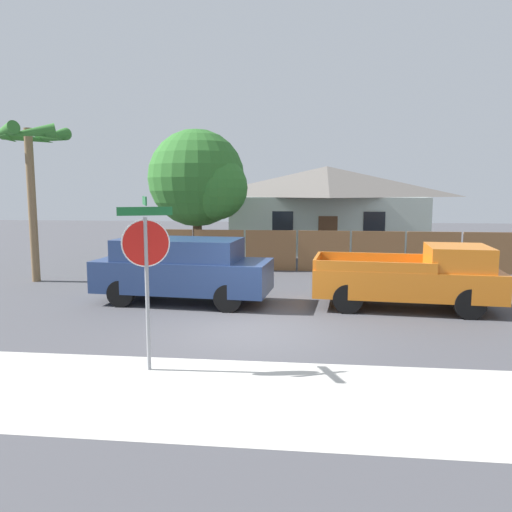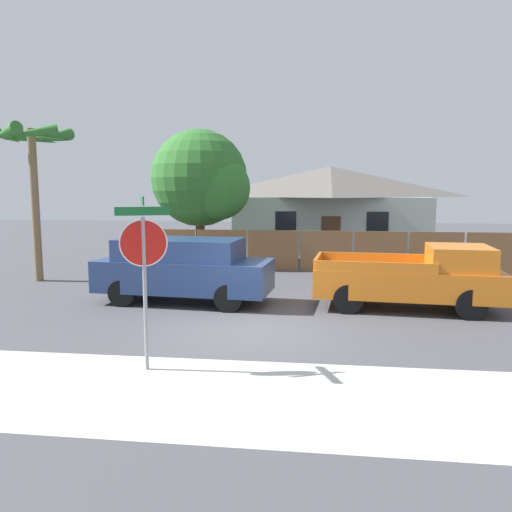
{
  "view_description": "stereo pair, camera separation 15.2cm",
  "coord_description": "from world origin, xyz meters",
  "px_view_note": "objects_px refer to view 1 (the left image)",
  "views": [
    {
      "loc": [
        1.4,
        -11.02,
        3.21
      ],
      "look_at": [
        0.04,
        1.11,
        1.6
      ],
      "focal_mm": 35.0,
      "sensor_mm": 36.0,
      "label": 1
    },
    {
      "loc": [
        1.56,
        -11.0,
        3.21
      ],
      "look_at": [
        0.04,
        1.11,
        1.6
      ],
      "focal_mm": 35.0,
      "sensor_mm": 36.0,
      "label": 2
    }
  ],
  "objects_px": {
    "red_suv": "(182,268)",
    "palm_tree": "(29,148)",
    "oak_tree": "(201,180)",
    "orange_pickup": "(413,277)",
    "house": "(326,207)",
    "stop_sign": "(146,254)"
  },
  "relations": [
    {
      "from": "oak_tree",
      "to": "palm_tree",
      "type": "xyz_separation_m",
      "value": [
        -4.93,
        -4.79,
        1.02
      ]
    },
    {
      "from": "oak_tree",
      "to": "stop_sign",
      "type": "distance_m",
      "value": 13.14
    },
    {
      "from": "red_suv",
      "to": "palm_tree",
      "type": "bearing_deg",
      "value": 160.67
    },
    {
      "from": "house",
      "to": "palm_tree",
      "type": "bearing_deg",
      "value": -134.11
    },
    {
      "from": "palm_tree",
      "to": "stop_sign",
      "type": "relative_size",
      "value": 1.75
    },
    {
      "from": "palm_tree",
      "to": "stop_sign",
      "type": "bearing_deg",
      "value": -49.86
    },
    {
      "from": "orange_pickup",
      "to": "oak_tree",
      "type": "bearing_deg",
      "value": 140.03
    },
    {
      "from": "oak_tree",
      "to": "house",
      "type": "bearing_deg",
      "value": 47.35
    },
    {
      "from": "house",
      "to": "stop_sign",
      "type": "relative_size",
      "value": 3.32
    },
    {
      "from": "red_suv",
      "to": "stop_sign",
      "type": "bearing_deg",
      "value": -76.59
    },
    {
      "from": "oak_tree",
      "to": "orange_pickup",
      "type": "xyz_separation_m",
      "value": [
        7.55,
        -7.56,
        -2.77
      ]
    },
    {
      "from": "house",
      "to": "oak_tree",
      "type": "xyz_separation_m",
      "value": [
        -5.55,
        -6.02,
        1.31
      ]
    },
    {
      "from": "oak_tree",
      "to": "palm_tree",
      "type": "distance_m",
      "value": 6.95
    },
    {
      "from": "oak_tree",
      "to": "stop_sign",
      "type": "relative_size",
      "value": 1.87
    },
    {
      "from": "palm_tree",
      "to": "red_suv",
      "type": "bearing_deg",
      "value": -24.37
    },
    {
      "from": "oak_tree",
      "to": "red_suv",
      "type": "relative_size",
      "value": 1.15
    },
    {
      "from": "house",
      "to": "red_suv",
      "type": "height_order",
      "value": "house"
    },
    {
      "from": "palm_tree",
      "to": "stop_sign",
      "type": "xyz_separation_m",
      "value": [
        6.85,
        -8.12,
        -2.55
      ]
    },
    {
      "from": "stop_sign",
      "to": "red_suv",
      "type": "bearing_deg",
      "value": 75.95
    },
    {
      "from": "house",
      "to": "red_suv",
      "type": "relative_size",
      "value": 2.03
    },
    {
      "from": "red_suv",
      "to": "stop_sign",
      "type": "xyz_separation_m",
      "value": [
        0.79,
        -5.38,
        1.1
      ]
    },
    {
      "from": "house",
      "to": "red_suv",
      "type": "xyz_separation_m",
      "value": [
        -4.42,
        -13.55,
        -1.32
      ]
    }
  ]
}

